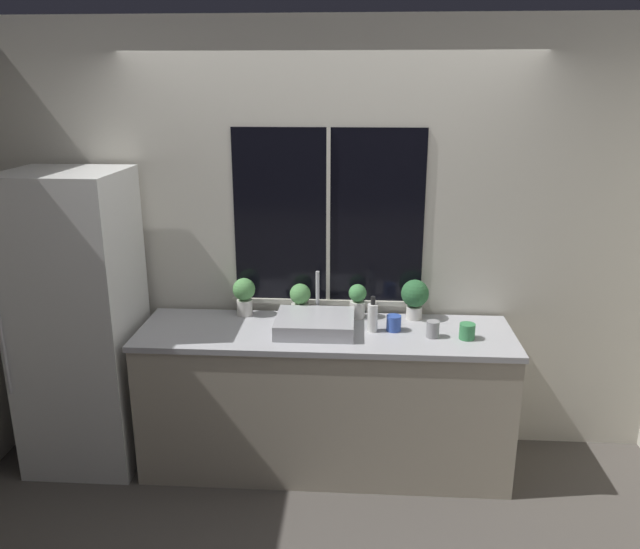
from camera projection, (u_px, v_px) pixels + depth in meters
name	position (u px, v px, depth m)	size (l,w,h in m)	color
ground_plane	(322.00, 492.00, 3.69)	(14.00, 14.00, 0.00)	#4C4742
wall_back	(328.00, 243.00, 3.94)	(8.00, 0.09, 2.70)	beige
wall_left	(64.00, 213.00, 4.85)	(0.06, 7.00, 2.70)	beige
wall_right	(620.00, 220.00, 4.59)	(0.06, 7.00, 2.70)	beige
counter	(325.00, 399.00, 3.85)	(2.24, 0.64, 0.90)	#B2A893
refrigerator	(80.00, 322.00, 3.80)	(0.67, 0.64, 1.84)	silver
sink	(315.00, 323.00, 3.70)	(0.46, 0.44, 0.30)	#ADADB2
potted_plant_far_left	(244.00, 294.00, 3.93)	(0.14, 0.14, 0.24)	silver
potted_plant_center_left	(300.00, 299.00, 3.92)	(0.13, 0.13, 0.21)	silver
potted_plant_center_right	(357.00, 300.00, 3.89)	(0.11, 0.11, 0.22)	silver
potted_plant_far_right	(415.00, 296.00, 3.86)	(0.17, 0.17, 0.25)	silver
soap_bottle	(373.00, 317.00, 3.68)	(0.06, 0.06, 0.22)	white
mug_green	(467.00, 331.00, 3.58)	(0.09, 0.09, 0.09)	#38844C
mug_blue	(394.00, 323.00, 3.70)	(0.09, 0.09, 0.09)	#3351AD
mug_grey	(433.00, 329.00, 3.61)	(0.07, 0.07, 0.10)	gray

